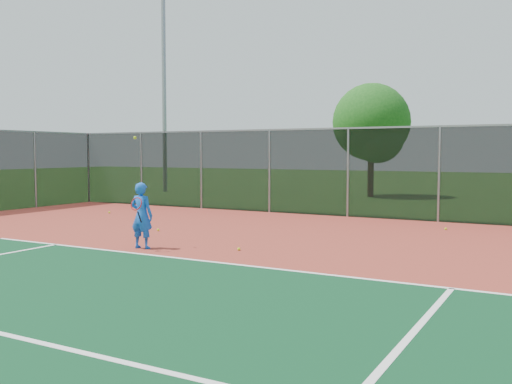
# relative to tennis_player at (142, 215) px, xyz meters

# --- Properties ---
(ground) EXTENTS (120.00, 120.00, 0.00)m
(ground) POSITION_rel_tennis_player_xyz_m (4.90, -3.61, -0.78)
(ground) COLOR #234F16
(ground) RESTS_ON ground
(court_apron) EXTENTS (30.00, 20.00, 0.02)m
(court_apron) POSITION_rel_tennis_player_xyz_m (4.90, -1.61, -0.77)
(court_apron) COLOR #9B3527
(court_apron) RESTS_ON ground
(fence_back) EXTENTS (30.00, 0.06, 3.03)m
(fence_back) POSITION_rel_tennis_player_xyz_m (4.90, 8.39, 0.79)
(fence_back) COLOR black
(fence_back) RESTS_ON court_apron
(tennis_player) EXTENTS (0.59, 0.62, 2.56)m
(tennis_player) POSITION_rel_tennis_player_xyz_m (0.00, 0.00, 0.00)
(tennis_player) COLOR blue
(tennis_player) RESTS_ON court_apron
(practice_ball_0) EXTENTS (0.07, 0.07, 0.07)m
(practice_ball_0) POSITION_rel_tennis_player_xyz_m (-5.96, 5.26, -0.72)
(practice_ball_0) COLOR #C0E71A
(practice_ball_0) RESTS_ON court_apron
(practice_ball_1) EXTENTS (0.07, 0.07, 0.07)m
(practice_ball_1) POSITION_rel_tennis_player_xyz_m (5.48, 6.54, -0.72)
(practice_ball_1) COLOR #C0E71A
(practice_ball_1) RESTS_ON court_apron
(practice_ball_2) EXTENTS (0.07, 0.07, 0.07)m
(practice_ball_2) POSITION_rel_tennis_player_xyz_m (2.08, 0.82, -0.72)
(practice_ball_2) COLOR #C0E71A
(practice_ball_2) RESTS_ON court_apron
(practice_ball_4) EXTENTS (0.07, 0.07, 0.07)m
(practice_ball_4) POSITION_rel_tennis_player_xyz_m (-1.49, 2.44, -0.72)
(practice_ball_4) COLOR #C0E71A
(practice_ball_4) RESTS_ON court_apron
(floodlight_nw) EXTENTS (0.90, 0.40, 13.53)m
(floodlight_nw) POSITION_rel_tennis_player_xyz_m (-11.45, 15.52, 6.77)
(floodlight_nw) COLOR gray
(floodlight_nw) RESTS_ON ground
(tree_back_left) EXTENTS (3.82, 3.82, 5.61)m
(tree_back_left) POSITION_rel_tennis_player_xyz_m (-0.10, 17.45, 2.74)
(tree_back_left) COLOR #352513
(tree_back_left) RESTS_ON ground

